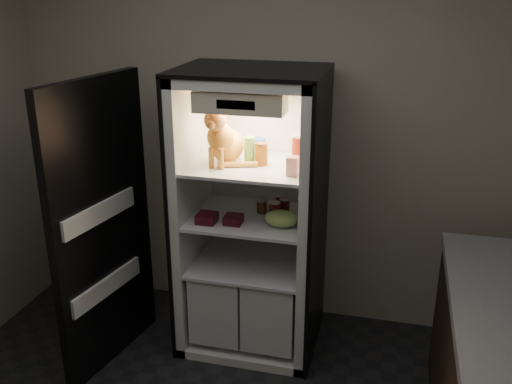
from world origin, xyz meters
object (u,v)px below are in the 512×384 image
soda_can_c (274,212)px  condiment_jar (262,206)px  soda_can_b (284,208)px  berry_box_left (207,218)px  cream_carton (292,166)px  berry_box_right (233,220)px  parmesan_shaker (249,150)px  salsa_jar (261,154)px  refrigerator (253,233)px  tabby_cat (224,140)px  soda_can_a (281,204)px  grape_bag (281,219)px  pepper_jar (301,150)px  mayo_tub (259,148)px

soda_can_c → condiment_jar: soda_can_c is taller
soda_can_b → berry_box_left: (-0.45, -0.22, -0.03)m
cream_carton → berry_box_left: size_ratio=0.95×
soda_can_b → berry_box_right: size_ratio=1.09×
parmesan_shaker → salsa_jar: size_ratio=1.22×
refrigerator → salsa_jar: (0.07, -0.07, 0.57)m
tabby_cat → soda_can_a: 0.57m
berry_box_left → berry_box_right: bearing=8.1°
salsa_jar → berry_box_left: (-0.31, -0.17, -0.39)m
soda_can_a → berry_box_right: bearing=-137.1°
salsa_jar → grape_bag: size_ratio=0.68×
soda_can_a → tabby_cat: bearing=-160.2°
parmesan_shaker → grape_bag: (0.23, -0.11, -0.38)m
refrigerator → berry_box_right: 0.28m
soda_can_b → soda_can_a: bearing=125.7°
refrigerator → condiment_jar: refrigerator is taller
cream_carton → grape_bag: size_ratio=0.54×
condiment_jar → refrigerator: bearing=-170.6°
pepper_jar → parmesan_shaker: bearing=-174.1°
condiment_jar → salsa_jar: bearing=-79.4°
salsa_jar → pepper_jar: (0.24, 0.04, 0.03)m
grape_bag → condiment_jar: bearing=132.1°
refrigerator → berry_box_right: size_ratio=17.39×
soda_can_b → berry_box_right: (-0.28, -0.19, -0.03)m
refrigerator → grape_bag: bearing=-37.9°
parmesan_shaker → condiment_jar: (0.06, 0.07, -0.39)m
salsa_jar → parmesan_shaker: bearing=178.0°
mayo_tub → condiment_jar: size_ratio=1.37×
grape_bag → berry_box_left: 0.47m
soda_can_c → berry_box_right: size_ratio=1.23×
condiment_jar → soda_can_c: bearing=-49.5°
mayo_tub → grape_bag: (0.21, -0.27, -0.36)m
berry_box_right → cream_carton: bearing=-1.3°
parmesan_shaker → berry_box_left: bearing=-143.8°
soda_can_a → berry_box_left: 0.49m
grape_bag → berry_box_right: (-0.30, -0.03, -0.02)m
salsa_jar → cream_carton: size_ratio=1.25×
parmesan_shaker → soda_can_b: size_ratio=1.46×
condiment_jar → grape_bag: grape_bag is taller
parmesan_shaker → pepper_jar: (0.32, 0.03, 0.02)m
berry_box_right → parmesan_shaker: bearing=65.5°
pepper_jar → cream_carton: bearing=-95.6°
soda_can_a → soda_can_b: size_ratio=1.06×
refrigerator → soda_can_a: bearing=8.3°
tabby_cat → salsa_jar: 0.24m
refrigerator → soda_can_c: (0.17, -0.12, 0.22)m
pepper_jar → soda_can_c: bearing=-146.5°
tabby_cat → refrigerator: bearing=39.3°
mayo_tub → pepper_jar: 0.33m
soda_can_a → soda_can_b: (0.03, -0.04, -0.00)m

